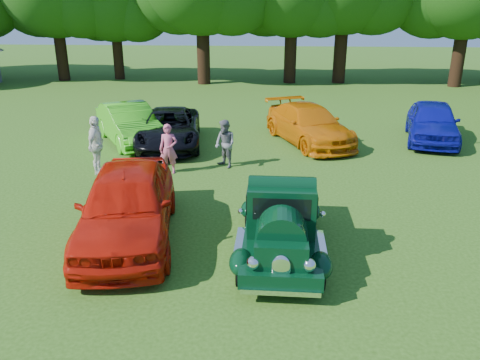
# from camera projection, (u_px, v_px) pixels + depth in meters

# --- Properties ---
(ground) EXTENTS (120.00, 120.00, 0.00)m
(ground) POSITION_uv_depth(u_px,v_px,m) (271.00, 235.00, 11.09)
(ground) COLOR #284B11
(ground) RESTS_ON ground
(hero_pickup) EXTENTS (1.96, 4.22, 1.65)m
(hero_pickup) POSITION_uv_depth(u_px,v_px,m) (281.00, 221.00, 10.10)
(hero_pickup) COLOR black
(hero_pickup) RESTS_ON ground
(red_convertible) EXTENTS (2.90, 5.32, 1.72)m
(red_convertible) POSITION_uv_depth(u_px,v_px,m) (127.00, 204.00, 10.62)
(red_convertible) COLOR #B91607
(red_convertible) RESTS_ON ground
(back_car_lime) EXTENTS (3.90, 4.83, 1.54)m
(back_car_lime) POSITION_uv_depth(u_px,v_px,m) (129.00, 124.00, 18.41)
(back_car_lime) COLOR green
(back_car_lime) RESTS_ON ground
(back_car_black) EXTENTS (3.10, 5.35, 1.40)m
(back_car_black) POSITION_uv_depth(u_px,v_px,m) (169.00, 128.00, 18.06)
(back_car_black) COLOR black
(back_car_black) RESTS_ON ground
(back_car_orange) EXTENTS (3.93, 5.48, 1.47)m
(back_car_orange) POSITION_uv_depth(u_px,v_px,m) (309.00, 124.00, 18.47)
(back_car_orange) COLOR #CD6707
(back_car_orange) RESTS_ON ground
(back_car_blue) EXTENTS (2.81, 4.94, 1.59)m
(back_car_blue) POSITION_uv_depth(u_px,v_px,m) (432.00, 122.00, 18.68)
(back_car_blue) COLOR #0C0F8E
(back_car_blue) RESTS_ON ground
(spectator_pink) EXTENTS (0.61, 0.42, 1.61)m
(spectator_pink) POSITION_uv_depth(u_px,v_px,m) (169.00, 149.00, 14.99)
(spectator_pink) COLOR #CF5577
(spectator_pink) RESTS_ON ground
(spectator_grey) EXTENTS (0.98, 0.99, 1.61)m
(spectator_grey) POSITION_uv_depth(u_px,v_px,m) (225.00, 144.00, 15.55)
(spectator_grey) COLOR slate
(spectator_grey) RESTS_ON ground
(spectator_white) EXTENTS (0.48, 1.11, 1.89)m
(spectator_white) POSITION_uv_depth(u_px,v_px,m) (96.00, 145.00, 14.89)
(spectator_white) COLOR silver
(spectator_white) RESTS_ON ground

